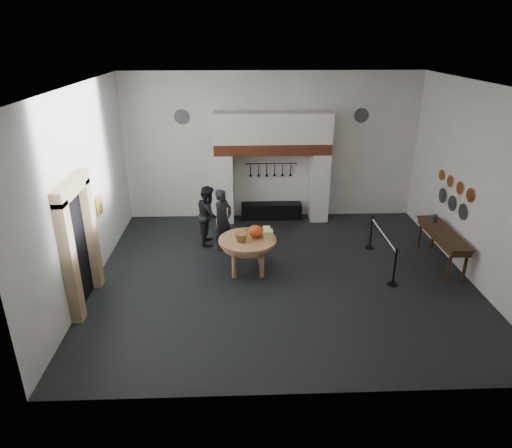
{
  "coord_description": "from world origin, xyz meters",
  "views": [
    {
      "loc": [
        -1.02,
        -9.81,
        5.52
      ],
      "look_at": [
        -0.63,
        0.06,
        1.35
      ],
      "focal_mm": 32.0,
      "sensor_mm": 36.0,
      "label": 1
    }
  ],
  "objects_px": {
    "barrier_post_far": "(371,233)",
    "iron_range": "(271,211)",
    "visitor_far": "(209,215)",
    "visitor_near": "(223,220)",
    "work_table": "(247,240)",
    "side_table": "(444,233)",
    "barrier_post_near": "(394,268)"
  },
  "relations": [
    {
      "from": "iron_range",
      "to": "barrier_post_near",
      "type": "height_order",
      "value": "barrier_post_near"
    },
    {
      "from": "barrier_post_far",
      "to": "work_table",
      "type": "bearing_deg",
      "value": -160.86
    },
    {
      "from": "iron_range",
      "to": "visitor_far",
      "type": "xyz_separation_m",
      "value": [
        -1.87,
        -1.74,
        0.58
      ]
    },
    {
      "from": "barrier_post_far",
      "to": "iron_range",
      "type": "bearing_deg",
      "value": 138.47
    },
    {
      "from": "visitor_near",
      "to": "barrier_post_far",
      "type": "xyz_separation_m",
      "value": [
        4.05,
        -0.14,
        -0.4
      ]
    },
    {
      "from": "iron_range",
      "to": "side_table",
      "type": "relative_size",
      "value": 0.86
    },
    {
      "from": "visitor_far",
      "to": "barrier_post_far",
      "type": "relative_size",
      "value": 1.85
    },
    {
      "from": "iron_range",
      "to": "side_table",
      "type": "bearing_deg",
      "value": -38.56
    },
    {
      "from": "visitor_far",
      "to": "side_table",
      "type": "height_order",
      "value": "visitor_far"
    },
    {
      "from": "visitor_near",
      "to": "side_table",
      "type": "distance_m",
      "value": 5.68
    },
    {
      "from": "barrier_post_near",
      "to": "iron_range",
      "type": "bearing_deg",
      "value": 121.03
    },
    {
      "from": "visitor_far",
      "to": "barrier_post_far",
      "type": "xyz_separation_m",
      "value": [
        4.45,
        -0.54,
        -0.38
      ]
    },
    {
      "from": "side_table",
      "to": "iron_range",
      "type": "bearing_deg",
      "value": 141.44
    },
    {
      "from": "side_table",
      "to": "barrier_post_near",
      "type": "relative_size",
      "value": 2.44
    },
    {
      "from": "iron_range",
      "to": "visitor_near",
      "type": "xyz_separation_m",
      "value": [
        -1.47,
        -2.14,
        0.6
      ]
    },
    {
      "from": "visitor_near",
      "to": "barrier_post_near",
      "type": "height_order",
      "value": "visitor_near"
    },
    {
      "from": "visitor_near",
      "to": "barrier_post_far",
      "type": "distance_m",
      "value": 4.07
    },
    {
      "from": "visitor_far",
      "to": "work_table",
      "type": "bearing_deg",
      "value": -149.67
    },
    {
      "from": "barrier_post_near",
      "to": "barrier_post_far",
      "type": "distance_m",
      "value": 2.0
    },
    {
      "from": "work_table",
      "to": "visitor_near",
      "type": "relative_size",
      "value": 0.83
    },
    {
      "from": "work_table",
      "to": "barrier_post_near",
      "type": "bearing_deg",
      "value": -13.47
    },
    {
      "from": "iron_range",
      "to": "barrier_post_near",
      "type": "relative_size",
      "value": 2.11
    },
    {
      "from": "iron_range",
      "to": "work_table",
      "type": "bearing_deg",
      "value": -103.55
    },
    {
      "from": "barrier_post_far",
      "to": "barrier_post_near",
      "type": "bearing_deg",
      "value": -90.0
    },
    {
      "from": "visitor_near",
      "to": "visitor_far",
      "type": "xyz_separation_m",
      "value": [
        -0.4,
        0.4,
        -0.02
      ]
    },
    {
      "from": "work_table",
      "to": "visitor_near",
      "type": "xyz_separation_m",
      "value": [
        -0.64,
        1.32,
        0.01
      ]
    },
    {
      "from": "visitor_near",
      "to": "visitor_far",
      "type": "distance_m",
      "value": 0.57
    },
    {
      "from": "visitor_far",
      "to": "barrier_post_far",
      "type": "distance_m",
      "value": 4.49
    },
    {
      "from": "visitor_near",
      "to": "barrier_post_near",
      "type": "relative_size",
      "value": 1.89
    },
    {
      "from": "visitor_far",
      "to": "barrier_post_near",
      "type": "height_order",
      "value": "visitor_far"
    },
    {
      "from": "side_table",
      "to": "barrier_post_near",
      "type": "height_order",
      "value": "same"
    },
    {
      "from": "visitor_far",
      "to": "barrier_post_near",
      "type": "relative_size",
      "value": 1.85
    }
  ]
}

